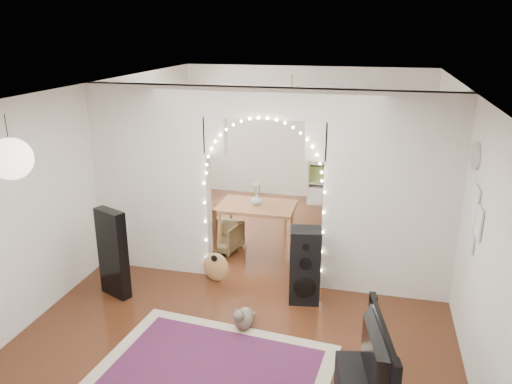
% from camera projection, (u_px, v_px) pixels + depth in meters
% --- Properties ---
extents(floor, '(7.50, 7.50, 0.00)m').
position_uv_depth(floor, '(264.00, 278.00, 7.16)').
color(floor, black).
rests_on(floor, ground).
extents(ceiling, '(5.00, 7.50, 0.02)m').
position_uv_depth(ceiling, '(265.00, 87.00, 6.32)').
color(ceiling, white).
rests_on(ceiling, wall_back).
extents(wall_back, '(5.00, 0.02, 2.70)m').
position_uv_depth(wall_back, '(305.00, 134.00, 10.20)').
color(wall_back, silver).
rests_on(wall_back, floor).
extents(wall_front, '(5.00, 0.02, 2.70)m').
position_uv_depth(wall_front, '(140.00, 358.00, 3.28)').
color(wall_front, silver).
rests_on(wall_front, floor).
extents(wall_left, '(0.02, 7.50, 2.70)m').
position_uv_depth(wall_left, '(98.00, 176.00, 7.30)').
color(wall_left, silver).
rests_on(wall_left, floor).
extents(wall_right, '(0.02, 7.50, 2.70)m').
position_uv_depth(wall_right, '(461.00, 203.00, 6.18)').
color(wall_right, silver).
rests_on(wall_right, floor).
extents(divider_wall, '(5.00, 0.20, 2.70)m').
position_uv_depth(divider_wall, '(265.00, 183.00, 6.72)').
color(divider_wall, silver).
rests_on(divider_wall, floor).
extents(fairy_lights, '(1.64, 0.04, 1.60)m').
position_uv_depth(fairy_lights, '(263.00, 177.00, 6.56)').
color(fairy_lights, '#FFEABF').
rests_on(fairy_lights, divider_wall).
extents(window, '(0.04, 1.20, 1.40)m').
position_uv_depth(window, '(152.00, 140.00, 8.91)').
color(window, white).
rests_on(window, wall_left).
extents(wall_clock, '(0.03, 0.31, 0.31)m').
position_uv_depth(wall_clock, '(476.00, 156.00, 5.40)').
color(wall_clock, white).
rests_on(wall_clock, wall_right).
extents(picture_frames, '(0.02, 0.50, 0.70)m').
position_uv_depth(picture_frames, '(475.00, 220.00, 5.22)').
color(picture_frames, white).
rests_on(picture_frames, wall_right).
extents(paper_lantern, '(0.40, 0.40, 0.40)m').
position_uv_depth(paper_lantern, '(11.00, 159.00, 4.67)').
color(paper_lantern, white).
rests_on(paper_lantern, ceiling).
extents(ceiling_fan, '(1.10, 1.10, 0.30)m').
position_uv_depth(ceiling_fan, '(292.00, 92.00, 8.26)').
color(ceiling_fan, '#C08140').
rests_on(ceiling_fan, ceiling).
extents(area_rug, '(2.56, 2.02, 0.02)m').
position_uv_depth(area_rug, '(211.00, 373.00, 5.18)').
color(area_rug, maroon).
rests_on(area_rug, floor).
extents(guitar_case, '(0.48, 0.33, 1.21)m').
position_uv_depth(guitar_case, '(113.00, 253.00, 6.53)').
color(guitar_case, black).
rests_on(guitar_case, floor).
extents(acoustic_guitar, '(0.38, 0.19, 0.91)m').
position_uv_depth(acoustic_guitar, '(216.00, 255.00, 6.95)').
color(acoustic_guitar, tan).
rests_on(acoustic_guitar, floor).
extents(tabby_cat, '(0.28, 0.51, 0.33)m').
position_uv_depth(tabby_cat, '(243.00, 318.00, 5.93)').
color(tabby_cat, brown).
rests_on(tabby_cat, floor).
extents(floor_speaker, '(0.43, 0.39, 1.01)m').
position_uv_depth(floor_speaker, '(305.00, 266.00, 6.42)').
color(floor_speaker, black).
rests_on(floor_speaker, floor).
extents(tv, '(0.35, 1.08, 0.62)m').
position_uv_depth(tv, '(368.00, 356.00, 4.16)').
color(tv, black).
rests_on(tv, media_console).
extents(bookcase, '(1.67, 0.59, 1.67)m').
position_uv_depth(bookcase, '(350.00, 164.00, 9.92)').
color(bookcase, beige).
rests_on(bookcase, floor).
extents(dining_table, '(1.20, 0.81, 0.76)m').
position_uv_depth(dining_table, '(257.00, 209.00, 7.89)').
color(dining_table, brown).
rests_on(dining_table, floor).
extents(flower_vase, '(0.18, 0.18, 0.19)m').
position_uv_depth(flower_vase, '(257.00, 199.00, 7.84)').
color(flower_vase, silver).
rests_on(flower_vase, dining_table).
extents(dining_chair_left, '(0.61, 0.63, 0.47)m').
position_uv_depth(dining_chair_left, '(224.00, 236.00, 8.00)').
color(dining_chair_left, brown).
rests_on(dining_chair_left, floor).
extents(dining_chair_right, '(0.62, 0.62, 0.45)m').
position_uv_depth(dining_chair_right, '(346.00, 258.00, 7.27)').
color(dining_chair_right, brown).
rests_on(dining_chair_right, floor).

